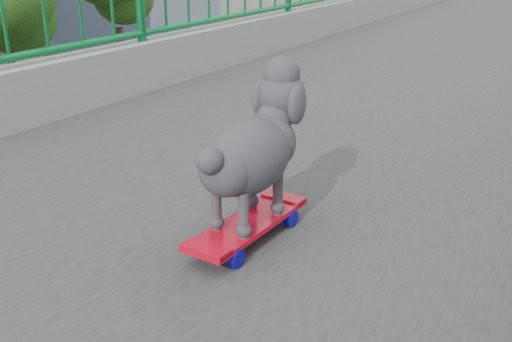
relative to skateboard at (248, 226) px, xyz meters
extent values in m
cube|color=slate|center=(-0.28, 8.49, -3.80)|extent=(1.20, 1.20, 6.50)
cylinder|color=black|center=(-26.58, 19.49, -5.55)|extent=(0.44, 0.44, 3.01)
cylinder|color=black|center=(-26.18, 27.49, -5.67)|extent=(0.44, 0.44, 2.77)
cube|color=red|center=(0.00, 0.00, 0.01)|extent=(0.17, 0.51, 0.02)
cube|color=#99999E|center=(-0.01, -0.16, -0.01)|extent=(0.09, 0.04, 0.02)
cylinder|color=#090693|center=(-0.07, -0.16, -0.02)|extent=(0.03, 0.06, 0.06)
sphere|color=yellow|center=(-0.07, -0.16, -0.02)|extent=(0.03, 0.03, 0.03)
cylinder|color=#090693|center=(0.06, -0.16, -0.02)|extent=(0.03, 0.06, 0.06)
sphere|color=yellow|center=(0.06, -0.16, -0.02)|extent=(0.03, 0.03, 0.03)
cube|color=#99999E|center=(0.01, 0.16, -0.01)|extent=(0.09, 0.04, 0.02)
cylinder|color=#090693|center=(-0.06, 0.16, -0.02)|extent=(0.03, 0.06, 0.06)
sphere|color=yellow|center=(-0.06, 0.16, -0.02)|extent=(0.03, 0.03, 0.03)
cylinder|color=#090693|center=(0.07, 0.16, -0.02)|extent=(0.03, 0.06, 0.06)
sphere|color=yellow|center=(0.07, 0.16, -0.02)|extent=(0.03, 0.03, 0.03)
ellipsoid|color=#27252A|center=(0.00, 0.00, 0.23)|extent=(0.24, 0.35, 0.23)
sphere|color=#27252A|center=(0.01, 0.19, 0.38)|extent=(0.16, 0.16, 0.16)
sphere|color=black|center=(0.01, 0.30, 0.36)|extent=(0.03, 0.03, 0.03)
sphere|color=#27252A|center=(-0.01, -0.19, 0.28)|extent=(0.08, 0.08, 0.08)
cylinder|color=#27252A|center=(-0.05, 0.10, 0.09)|extent=(0.03, 0.03, 0.14)
cylinder|color=#27252A|center=(0.05, 0.10, 0.09)|extent=(0.03, 0.03, 0.14)
cylinder|color=#27252A|center=(-0.05, -0.10, 0.09)|extent=(0.03, 0.03, 0.14)
cylinder|color=#27252A|center=(0.05, -0.10, 0.09)|extent=(0.03, 0.03, 0.14)
imported|color=white|center=(-15.88, 10.90, -6.26)|extent=(2.21, 5.43, 1.58)
imported|color=black|center=(-6.28, 15.17, -6.38)|extent=(1.42, 4.07, 1.34)
camera|label=1|loc=(0.88, -1.46, 0.84)|focal=42.00mm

